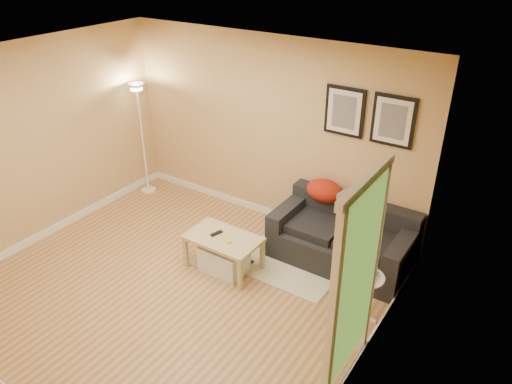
{
  "coord_description": "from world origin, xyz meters",
  "views": [
    {
      "loc": [
        3.27,
        -3.26,
        3.7
      ],
      "look_at": [
        0.55,
        0.85,
        1.05
      ],
      "focal_mm": 34.08,
      "sensor_mm": 36.0,
      "label": 1
    }
  ],
  "objects_px": {
    "coffee_table": "(224,252)",
    "storage_bin": "(224,258)",
    "sofa": "(342,236)",
    "side_table": "(364,297)",
    "floor_lamp": "(143,143)",
    "book_stack": "(366,273)"
  },
  "relations": [
    {
      "from": "coffee_table",
      "to": "storage_bin",
      "type": "distance_m",
      "value": 0.08
    },
    {
      "from": "sofa",
      "to": "storage_bin",
      "type": "xyz_separation_m",
      "value": [
        -1.11,
        -0.97,
        -0.2
      ]
    },
    {
      "from": "coffee_table",
      "to": "side_table",
      "type": "bearing_deg",
      "value": 15.86
    },
    {
      "from": "coffee_table",
      "to": "floor_lamp",
      "type": "xyz_separation_m",
      "value": [
        -2.24,
        0.94,
        0.62
      ]
    },
    {
      "from": "sofa",
      "to": "book_stack",
      "type": "relative_size",
      "value": 7.08
    },
    {
      "from": "sofa",
      "to": "side_table",
      "type": "distance_m",
      "value": 1.04
    },
    {
      "from": "side_table",
      "to": "sofa",
      "type": "bearing_deg",
      "value": 128.19
    },
    {
      "from": "coffee_table",
      "to": "side_table",
      "type": "relative_size",
      "value": 1.6
    },
    {
      "from": "sofa",
      "to": "book_stack",
      "type": "distance_m",
      "value": 1.05
    },
    {
      "from": "storage_bin",
      "to": "side_table",
      "type": "xyz_separation_m",
      "value": [
        1.75,
        0.15,
        0.11
      ]
    },
    {
      "from": "storage_bin",
      "to": "floor_lamp",
      "type": "relative_size",
      "value": 0.32
    },
    {
      "from": "sofa",
      "to": "floor_lamp",
      "type": "bearing_deg",
      "value": 179.65
    },
    {
      "from": "sofa",
      "to": "coffee_table",
      "type": "relative_size",
      "value": 1.91
    },
    {
      "from": "book_stack",
      "to": "side_table",
      "type": "bearing_deg",
      "value": 8.25
    },
    {
      "from": "sofa",
      "to": "book_stack",
      "type": "bearing_deg",
      "value": -52.4
    },
    {
      "from": "storage_bin",
      "to": "floor_lamp",
      "type": "xyz_separation_m",
      "value": [
        -2.27,
        0.99,
        0.67
      ]
    },
    {
      "from": "book_stack",
      "to": "floor_lamp",
      "type": "distance_m",
      "value": 4.1
    },
    {
      "from": "coffee_table",
      "to": "floor_lamp",
      "type": "height_order",
      "value": "floor_lamp"
    },
    {
      "from": "sofa",
      "to": "floor_lamp",
      "type": "xyz_separation_m",
      "value": [
        -3.38,
        0.02,
        0.46
      ]
    },
    {
      "from": "storage_bin",
      "to": "book_stack",
      "type": "distance_m",
      "value": 1.79
    },
    {
      "from": "floor_lamp",
      "to": "book_stack",
      "type": "bearing_deg",
      "value": -11.78
    },
    {
      "from": "coffee_table",
      "to": "side_table",
      "type": "distance_m",
      "value": 1.79
    }
  ]
}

